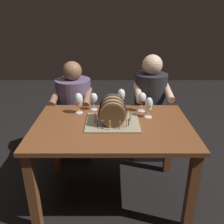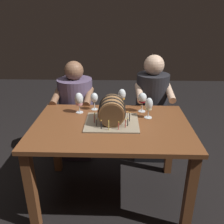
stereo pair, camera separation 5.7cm
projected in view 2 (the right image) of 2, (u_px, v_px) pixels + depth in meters
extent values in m
plane|color=black|center=(111.00, 195.00, 2.26)|extent=(8.00, 8.00, 0.00)
cube|color=brown|center=(111.00, 126.00, 1.97)|extent=(1.30, 0.87, 0.03)
cube|color=brown|center=(31.00, 191.00, 1.79)|extent=(0.07, 0.07, 0.71)
cube|color=brown|center=(190.00, 195.00, 1.76)|extent=(0.07, 0.07, 0.71)
cube|color=brown|center=(56.00, 141.00, 2.48)|extent=(0.07, 0.07, 0.71)
cube|color=brown|center=(170.00, 143.00, 2.44)|extent=(0.07, 0.07, 0.71)
cube|color=gray|center=(112.00, 122.00, 1.98)|extent=(0.44, 0.37, 0.01)
cylinder|color=olive|center=(112.00, 110.00, 1.94)|extent=(0.21, 0.22, 0.21)
cylinder|color=brown|center=(112.00, 116.00, 1.84)|extent=(0.18, 0.00, 0.18)
cylinder|color=brown|center=(112.00, 105.00, 2.05)|extent=(0.18, 0.00, 0.18)
torus|color=black|center=(112.00, 114.00, 1.87)|extent=(0.22, 0.01, 0.22)
torus|color=black|center=(112.00, 110.00, 1.94)|extent=(0.22, 0.01, 0.22)
torus|color=black|center=(112.00, 107.00, 2.01)|extent=(0.22, 0.01, 0.22)
cylinder|color=black|center=(130.00, 117.00, 1.98)|extent=(0.01, 0.01, 0.07)
sphere|color=#F9C64C|center=(130.00, 113.00, 1.96)|extent=(0.01, 0.01, 0.01)
cylinder|color=silver|center=(128.00, 115.00, 2.02)|extent=(0.01, 0.01, 0.06)
sphere|color=#F9C64C|center=(128.00, 112.00, 2.01)|extent=(0.01, 0.01, 0.01)
cylinder|color=silver|center=(123.00, 113.00, 2.07)|extent=(0.01, 0.01, 0.06)
sphere|color=#F9C64C|center=(123.00, 109.00, 2.06)|extent=(0.01, 0.01, 0.01)
cylinder|color=#D64C47|center=(117.00, 111.00, 2.10)|extent=(0.01, 0.01, 0.06)
sphere|color=#F9C64C|center=(117.00, 107.00, 2.09)|extent=(0.01, 0.01, 0.01)
cylinder|color=#EAD666|center=(110.00, 111.00, 2.10)|extent=(0.01, 0.01, 0.06)
sphere|color=#F9C64C|center=(110.00, 107.00, 2.09)|extent=(0.01, 0.01, 0.01)
cylinder|color=#EAD666|center=(103.00, 113.00, 2.09)|extent=(0.01, 0.01, 0.06)
sphere|color=#F9C64C|center=(103.00, 109.00, 2.07)|extent=(0.01, 0.01, 0.01)
cylinder|color=#D64C47|center=(98.00, 114.00, 2.05)|extent=(0.01, 0.01, 0.06)
sphere|color=#F9C64C|center=(98.00, 110.00, 2.03)|extent=(0.01, 0.01, 0.01)
cylinder|color=silver|center=(95.00, 117.00, 1.99)|extent=(0.01, 0.01, 0.06)
sphere|color=#F9C64C|center=(95.00, 113.00, 1.98)|extent=(0.01, 0.01, 0.01)
cylinder|color=#D64C47|center=(94.00, 119.00, 1.95)|extent=(0.01, 0.01, 0.07)
sphere|color=#F9C64C|center=(94.00, 114.00, 1.94)|extent=(0.01, 0.01, 0.01)
cylinder|color=black|center=(97.00, 123.00, 1.89)|extent=(0.01, 0.01, 0.06)
sphere|color=#F9C64C|center=(97.00, 119.00, 1.88)|extent=(0.01, 0.01, 0.01)
cylinder|color=black|center=(101.00, 125.00, 1.86)|extent=(0.01, 0.01, 0.06)
sphere|color=#F9C64C|center=(101.00, 121.00, 1.84)|extent=(0.01, 0.01, 0.01)
cylinder|color=#EAD666|center=(109.00, 126.00, 1.83)|extent=(0.01, 0.01, 0.07)
sphere|color=#F9C64C|center=(109.00, 121.00, 1.82)|extent=(0.01, 0.01, 0.01)
cylinder|color=#D64C47|center=(119.00, 126.00, 1.84)|extent=(0.01, 0.01, 0.06)
sphere|color=#F9C64C|center=(119.00, 122.00, 1.83)|extent=(0.01, 0.01, 0.01)
cylinder|color=#D64C47|center=(125.00, 124.00, 1.88)|extent=(0.01, 0.01, 0.06)
sphere|color=#F9C64C|center=(126.00, 119.00, 1.86)|extent=(0.01, 0.01, 0.01)
cylinder|color=black|center=(128.00, 122.00, 1.90)|extent=(0.01, 0.01, 0.06)
sphere|color=#F9C64C|center=(128.00, 118.00, 1.89)|extent=(0.01, 0.01, 0.01)
cylinder|color=white|center=(122.00, 107.00, 2.31)|extent=(0.07, 0.07, 0.00)
cylinder|color=white|center=(122.00, 103.00, 2.30)|extent=(0.01, 0.01, 0.08)
ellipsoid|color=white|center=(122.00, 94.00, 2.26)|extent=(0.07, 0.07, 0.10)
cylinder|color=#C6842D|center=(122.00, 97.00, 2.27)|extent=(0.06, 0.06, 0.04)
cylinder|color=white|center=(142.00, 111.00, 2.21)|extent=(0.07, 0.07, 0.00)
cylinder|color=white|center=(142.00, 107.00, 2.20)|extent=(0.01, 0.01, 0.09)
ellipsoid|color=white|center=(142.00, 98.00, 2.16)|extent=(0.08, 0.08, 0.09)
cylinder|color=maroon|center=(142.00, 100.00, 2.17)|extent=(0.06, 0.06, 0.04)
cylinder|color=white|center=(95.00, 109.00, 2.26)|extent=(0.06, 0.06, 0.00)
cylinder|color=white|center=(94.00, 106.00, 2.24)|extent=(0.01, 0.01, 0.07)
ellipsoid|color=white|center=(94.00, 98.00, 2.21)|extent=(0.07, 0.07, 0.09)
cylinder|color=white|center=(80.00, 112.00, 2.19)|extent=(0.06, 0.06, 0.00)
cylinder|color=white|center=(79.00, 109.00, 2.18)|extent=(0.01, 0.01, 0.07)
ellipsoid|color=white|center=(79.00, 99.00, 2.14)|extent=(0.08, 0.08, 0.12)
cylinder|color=pink|center=(79.00, 103.00, 2.15)|extent=(0.06, 0.06, 0.04)
cylinder|color=white|center=(148.00, 117.00, 2.09)|extent=(0.07, 0.07, 0.00)
cylinder|color=white|center=(148.00, 114.00, 2.07)|extent=(0.01, 0.01, 0.07)
ellipsoid|color=white|center=(149.00, 104.00, 2.04)|extent=(0.07, 0.07, 0.11)
cylinder|color=beige|center=(149.00, 107.00, 2.05)|extent=(0.06, 0.06, 0.04)
cube|color=#372D40|center=(78.00, 137.00, 2.81)|extent=(0.34, 0.32, 0.45)
cylinder|color=#5B4C6B|center=(76.00, 100.00, 2.63)|extent=(0.39, 0.39, 0.48)
sphere|color=brown|center=(74.00, 71.00, 2.50)|extent=(0.20, 0.20, 0.20)
cylinder|color=brown|center=(89.00, 97.00, 2.46)|extent=(0.08, 0.31, 0.14)
cylinder|color=brown|center=(57.00, 96.00, 2.48)|extent=(0.08, 0.31, 0.14)
cube|color=black|center=(149.00, 138.00, 2.79)|extent=(0.34, 0.32, 0.45)
cylinder|color=#232328|center=(152.00, 99.00, 2.59)|extent=(0.36, 0.36, 0.54)
sphere|color=beige|center=(154.00, 65.00, 2.45)|extent=(0.21, 0.21, 0.21)
cylinder|color=beige|center=(170.00, 93.00, 2.42)|extent=(0.08, 0.31, 0.14)
cylinder|color=beige|center=(139.00, 93.00, 2.42)|extent=(0.08, 0.31, 0.14)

